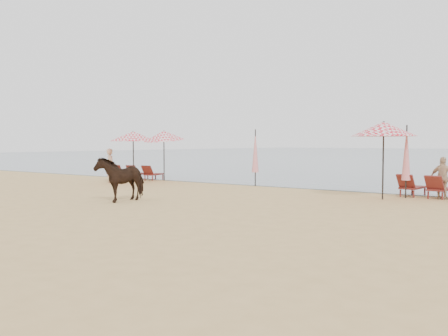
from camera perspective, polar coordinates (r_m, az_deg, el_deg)
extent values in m
plane|color=tan|center=(14.18, -11.94, -5.31)|extent=(120.00, 120.00, 0.00)
cube|color=maroon|center=(27.93, -11.34, -0.61)|extent=(0.81, 1.30, 0.07)
cube|color=maroon|center=(27.39, -12.12, -0.18)|extent=(0.63, 0.51, 0.53)
cube|color=maroon|center=(27.41, -9.71, -0.66)|extent=(0.81, 1.30, 0.07)
cube|color=maroon|center=(26.85, -10.46, -0.23)|extent=(0.63, 0.51, 0.53)
cube|color=maroon|center=(26.90, -8.00, -0.71)|extent=(0.81, 1.30, 0.07)
cube|color=maroon|center=(26.34, -8.74, -0.27)|extent=(0.63, 0.51, 0.53)
cube|color=maroon|center=(20.04, 20.78, -2.09)|extent=(0.72, 1.34, 0.07)
cube|color=maroon|center=(19.38, 20.07, -1.48)|extent=(0.64, 0.48, 0.56)
cube|color=maroon|center=(19.70, 23.53, -2.23)|extent=(0.72, 1.34, 0.07)
cube|color=maroon|center=(19.03, 22.90, -1.62)|extent=(0.64, 0.48, 0.56)
cylinder|color=black|center=(24.60, -10.32, 0.97)|extent=(0.05, 0.05, 2.36)
cone|color=red|center=(24.59, -10.35, 3.59)|extent=(2.25, 2.25, 0.48)
sphere|color=black|center=(24.59, -10.35, 4.09)|extent=(0.09, 0.09, 0.09)
cylinder|color=black|center=(26.30, -6.87, 1.18)|extent=(0.06, 0.06, 2.42)
cone|color=red|center=(26.29, -6.89, 3.69)|extent=(2.14, 2.18, 0.73)
sphere|color=black|center=(26.30, -6.89, 4.18)|extent=(0.09, 0.09, 0.09)
cylinder|color=black|center=(18.41, 17.72, 0.49)|extent=(0.06, 0.06, 2.54)
cone|color=red|center=(18.40, 17.78, 4.27)|extent=(2.26, 2.26, 0.51)
sphere|color=black|center=(18.41, 17.79, 4.97)|extent=(0.09, 0.09, 0.09)
cylinder|color=black|center=(22.92, 3.60, 1.17)|extent=(0.06, 0.06, 2.61)
cone|color=red|center=(22.92, 3.60, 1.96)|extent=(0.32, 0.32, 1.96)
cylinder|color=black|center=(19.16, 20.11, 0.70)|extent=(0.06, 0.06, 2.64)
cone|color=red|center=(19.16, 20.13, 1.64)|extent=(0.32, 0.32, 1.98)
imported|color=black|center=(17.54, -11.67, -1.20)|extent=(0.92, 1.86, 1.54)
imported|color=tan|center=(25.19, -12.85, 0.24)|extent=(0.74, 0.65, 1.71)
imported|color=tan|center=(19.26, 23.74, -1.06)|extent=(0.89, 0.39, 1.51)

